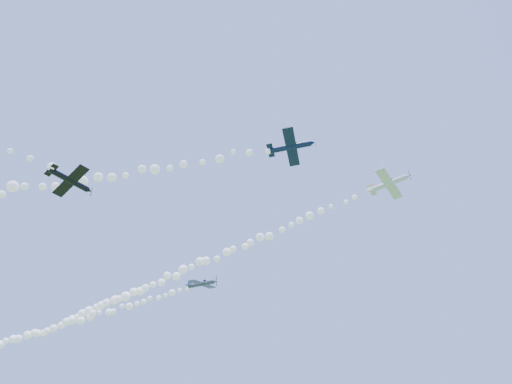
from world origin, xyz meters
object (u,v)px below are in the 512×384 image
Objects in this scene: plane_white at (389,183)px; plane_grey at (202,284)px; plane_navy at (291,147)px; plane_black at (70,181)px.

plane_white reaches higher than plane_grey.
plane_navy is (-7.78, -19.43, -3.44)m from plane_white.
plane_navy is at bearing -110.67° from plane_white.
plane_navy reaches higher than plane_black.
plane_navy is at bearing -47.43° from plane_black.
plane_white is 1.07× the size of plane_grey.
plane_black is (-32.15, -36.55, -10.21)m from plane_white.
plane_white is 1.14× the size of plane_black.
plane_grey is at bearing -178.63° from plane_white.
plane_navy reaches higher than plane_grey.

